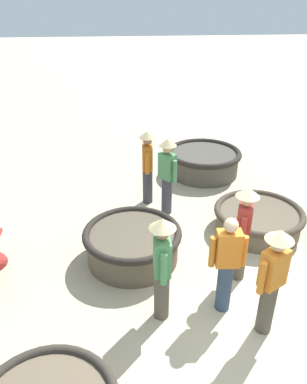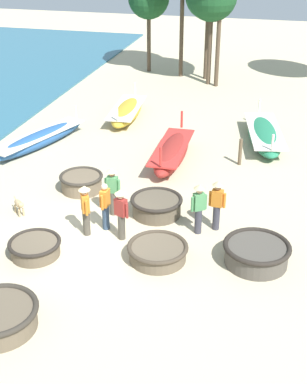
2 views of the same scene
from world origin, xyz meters
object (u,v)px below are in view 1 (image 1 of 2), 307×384
Objects in this scene: coracle_front_left at (258,219)px; fisherman_by_coracle at (162,263)px; fisherman_hauling at (243,229)px; coracle_tilted at (133,243)px; fisherman_crouching at (147,163)px; coracle_upturned at (204,161)px; fisherman_with_hat at (272,276)px; fisherman_standing_right at (167,172)px; fisherman_standing_left at (227,263)px.

fisherman_by_coracle reaches higher than coracle_front_left.
coracle_tilted is at bearing 68.85° from fisherman_hauling.
fisherman_crouching is at bearing -1.61° from fisherman_by_coracle.
fisherman_with_hat is at bearing 176.92° from coracle_upturned.
fisherman_standing_right is at bearing 15.84° from fisherman_with_hat.
fisherman_standing_right is (2.89, -0.46, 0.00)m from fisherman_by_coracle.
fisherman_crouching is 4.01m from fisherman_with_hat.
fisherman_standing_left is 0.67m from fisherman_with_hat.
coracle_upturned is at bearing -4.36° from fisherman_hauling.
fisherman_crouching is (-1.37, 1.57, 0.61)m from coracle_upturned.
coracle_tilted is 2.56m from fisherman_with_hat.
fisherman_by_coracle is (-4.76, 1.67, 0.61)m from coracle_upturned.
fisherman_crouching is at bearing 25.24° from fisherman_hauling.
coracle_upturned is at bearing 10.29° from coracle_front_left.
fisherman_with_hat is (-2.43, 0.77, 0.69)m from coracle_front_left.
coracle_front_left is 1.05× the size of fisherman_by_coracle.
fisherman_standing_left is at bearing 147.80° from coracle_front_left.
fisherman_hauling is 1.53m from fisherman_by_coracle.
fisherman_hauling and fisherman_crouching have the same top height.
fisherman_crouching reaches higher than fisherman_standing_left.
fisherman_standing_left reaches higher than coracle_tilted.
coracle_front_left is at bearing -75.34° from coracle_tilted.
fisherman_hauling reaches higher than coracle_tilted.
fisherman_by_coracle is at bearing 74.00° from fisherman_with_hat.
coracle_upturned is at bearing -48.97° from fisherman_crouching.
fisherman_with_hat reaches higher than coracle_front_left.
fisherman_crouching is (0.50, 0.36, 0.00)m from fisherman_standing_right.
coracle_front_left is 1.05× the size of fisherman_with_hat.
fisherman_with_hat reaches higher than coracle_tilted.
fisherman_standing_left is (-4.70, 0.74, 0.49)m from coracle_upturned.
fisherman_crouching is at bearing 18.85° from fisherman_with_hat.
fisherman_standing_left is 0.94× the size of fisherman_crouching.
coracle_tilted is 2.16m from fisherman_crouching.
fisherman_standing_right reaches higher than coracle_upturned.
coracle_tilted is 1.03× the size of fisherman_with_hat.
fisherman_crouching is at bearing 14.03° from fisherman_standing_left.
coracle_front_left is 2.39m from fisherman_standing_left.
fisherman_standing_right is at bearing 9.45° from fisherman_standing_left.
coracle_tilted is 1.93m from fisherman_hauling.
coracle_upturned is 1.14× the size of fisherman_with_hat.
coracle_front_left is 2.57m from fisherman_crouching.
fisherman_with_hat is at bearing -178.40° from fisherman_hauling.
fisherman_standing_right is at bearing -144.33° from fisherman_crouching.
coracle_front_left is 1.69m from fisherman_hauling.
fisherman_by_coracle is at bearing 94.05° from fisherman_standing_left.
coracle_front_left is 1.05× the size of fisherman_crouching.
fisherman_by_coracle is 1.06× the size of fisherman_standing_left.
coracle_upturned is 1.21× the size of fisherman_standing_left.
fisherman_crouching is (1.36, 2.07, 0.69)m from coracle_front_left.
coracle_tilted is 3.94m from coracle_upturned.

